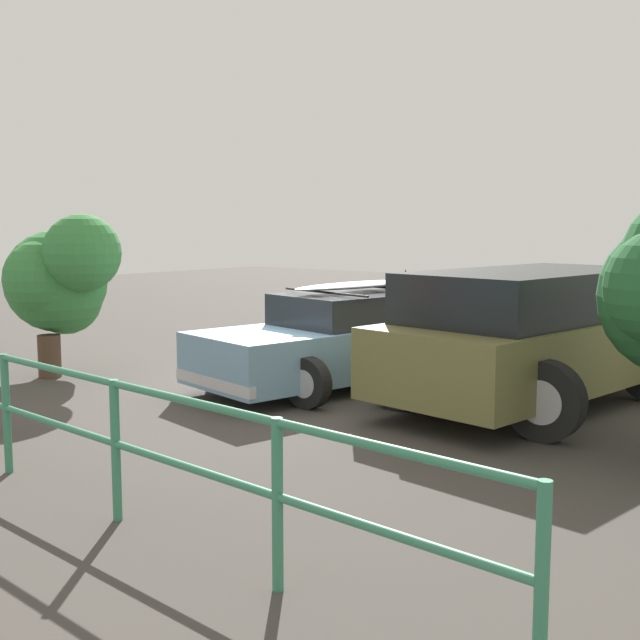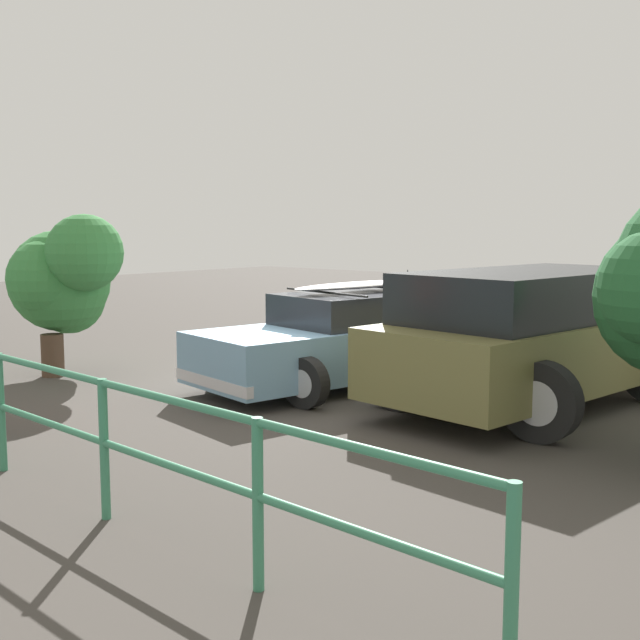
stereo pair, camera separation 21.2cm
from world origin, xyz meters
TOP-DOWN VIEW (x-y plane):
  - ground_plane at (0.00, 0.00)m, footprint 44.00×44.00m
  - sedan_car at (-0.36, -0.62)m, footprint 2.78×4.70m
  - suv_car at (-2.92, -0.92)m, footprint 3.07×4.66m
  - railing_fence at (-1.31, 4.60)m, footprint 8.67×0.57m
  - bush_near_left at (3.26, 1.58)m, footprint 2.00×1.56m

SIDE VIEW (x-z plane):
  - ground_plane at x=0.00m, z-range -0.02..0.00m
  - sedan_car at x=-0.36m, z-range -0.16..1.39m
  - railing_fence at x=-1.31m, z-range 0.18..1.26m
  - suv_car at x=-2.92m, z-range 0.04..1.71m
  - bush_near_left at x=3.26m, z-range 0.23..2.59m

